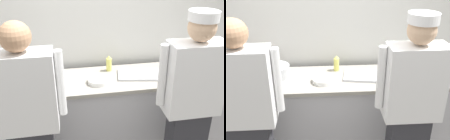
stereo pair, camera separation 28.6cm
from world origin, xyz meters
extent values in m
cube|color=silver|center=(0.00, 0.80, 1.49)|extent=(4.82, 0.10, 2.98)
cube|color=#B2B2B7|center=(0.00, 0.35, 0.43)|extent=(3.01, 0.60, 0.86)
cube|color=gray|center=(0.00, 0.35, 0.88)|extent=(3.07, 0.65, 0.04)
cube|color=white|center=(-0.69, -0.34, 1.18)|extent=(0.49, 0.24, 0.67)
cylinder|color=white|center=(-0.41, -0.30, 1.21)|extent=(0.07, 0.07, 0.57)
sphere|color=tan|center=(-0.69, -0.34, 1.63)|extent=(0.23, 0.23, 0.23)
cube|color=white|center=(0.72, -0.34, 1.17)|extent=(0.49, 0.24, 0.67)
cylinder|color=white|center=(0.44, -0.30, 1.21)|extent=(0.07, 0.07, 0.57)
cylinder|color=white|center=(1.00, -0.30, 1.21)|extent=(0.07, 0.07, 0.57)
sphere|color=tan|center=(0.72, -0.34, 1.63)|extent=(0.23, 0.23, 0.23)
cylinder|color=white|center=(0.72, -0.34, 1.72)|extent=(0.24, 0.24, 0.08)
cylinder|color=white|center=(1.18, 0.37, 0.90)|extent=(0.24, 0.24, 0.01)
cylinder|color=white|center=(1.18, 0.37, 0.91)|extent=(0.24, 0.24, 0.01)
cylinder|color=white|center=(1.18, 0.37, 0.93)|extent=(0.24, 0.24, 0.01)
cylinder|color=white|center=(1.18, 0.37, 0.94)|extent=(0.24, 0.24, 0.01)
cylinder|color=white|center=(1.18, 0.37, 0.95)|extent=(0.24, 0.24, 0.01)
cylinder|color=white|center=(-0.03, 0.26, 0.90)|extent=(0.24, 0.24, 0.01)
cylinder|color=white|center=(-0.03, 0.26, 0.91)|extent=(0.24, 0.24, 0.01)
cylinder|color=white|center=(-0.03, 0.26, 0.93)|extent=(0.24, 0.24, 0.01)
cylinder|color=white|center=(-0.03, 0.26, 0.94)|extent=(0.24, 0.24, 0.01)
cylinder|color=#B7BABF|center=(-0.56, 0.42, 0.96)|extent=(0.32, 0.32, 0.13)
cube|color=#B7BABF|center=(0.45, 0.35, 0.91)|extent=(0.54, 0.38, 0.02)
cylinder|color=red|center=(-0.98, 0.48, 0.98)|extent=(0.05, 0.05, 0.17)
cone|color=red|center=(-0.98, 0.48, 1.08)|extent=(0.05, 0.05, 0.04)
cylinder|color=#E5E066|center=(0.12, 0.54, 0.97)|extent=(0.06, 0.06, 0.15)
cone|color=#E5E066|center=(0.12, 0.54, 1.06)|extent=(0.05, 0.05, 0.04)
cylinder|color=#E5E066|center=(-0.81, 0.24, 0.97)|extent=(0.06, 0.06, 0.14)
cone|color=#E5E066|center=(-0.81, 0.24, 1.06)|extent=(0.05, 0.05, 0.04)
cylinder|color=white|center=(0.87, 0.45, 0.91)|extent=(0.10, 0.10, 0.04)
cylinder|color=orange|center=(0.87, 0.45, 0.93)|extent=(0.08, 0.08, 0.01)
cylinder|color=white|center=(-0.91, 0.35, 0.91)|extent=(0.11, 0.11, 0.04)
cylinder|color=orange|center=(-0.91, 0.35, 0.93)|extent=(0.09, 0.09, 0.01)
cube|color=#B7BABF|center=(1.04, 0.43, 0.90)|extent=(0.19, 0.03, 0.01)
cube|color=black|center=(0.91, 0.43, 0.90)|extent=(0.09, 0.03, 0.02)
camera|label=1|loc=(-0.33, -2.17, 2.18)|focal=41.37mm
camera|label=2|loc=(-0.05, -2.21, 2.18)|focal=41.37mm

